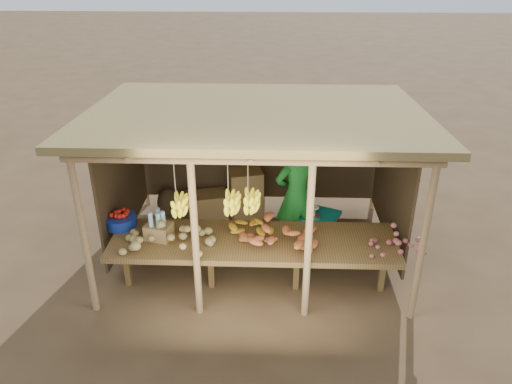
{
  "coord_description": "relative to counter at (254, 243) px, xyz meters",
  "views": [
    {
      "loc": [
        0.24,
        -6.72,
        4.45
      ],
      "look_at": [
        0.0,
        0.0,
        1.05
      ],
      "focal_mm": 35.0,
      "sensor_mm": 36.0,
      "label": 1
    }
  ],
  "objects": [
    {
      "name": "vendor",
      "position": [
        0.62,
        1.03,
        0.23
      ],
      "size": [
        0.82,
        0.68,
        1.93
      ],
      "primitive_type": "imported",
      "rotation": [
        0.0,
        0.0,
        3.51
      ],
      "color": "#176A21",
      "rests_on": "ground"
    },
    {
      "name": "stall_structure",
      "position": [
        -0.04,
        1.01,
        1.18
      ],
      "size": [
        4.7,
        3.5,
        2.43
      ],
      "color": "tan",
      "rests_on": "ground"
    },
    {
      "name": "ground",
      "position": [
        -0.0,
        0.95,
        -0.74
      ],
      "size": [
        60.0,
        60.0,
        0.0
      ],
      "primitive_type": "plane",
      "color": "brown",
      "rests_on": "ground"
    },
    {
      "name": "bottle_box",
      "position": [
        -1.29,
        -0.0,
        0.23
      ],
      "size": [
        0.39,
        0.34,
        0.43
      ],
      "color": "olive",
      "rests_on": "counter"
    },
    {
      "name": "banana_pile",
      "position": [
        -0.06,
        0.22,
        0.24
      ],
      "size": [
        0.7,
        0.57,
        0.35
      ],
      "primitive_type": null,
      "rotation": [
        0.0,
        0.0,
        -0.38
      ],
      "color": "gold",
      "rests_on": "counter"
    },
    {
      "name": "tarp_crate",
      "position": [
        0.95,
        1.11,
        -0.42
      ],
      "size": [
        0.83,
        0.78,
        0.78
      ],
      "color": "brown",
      "rests_on": "ground"
    },
    {
      "name": "burlap_sacks",
      "position": [
        -1.44,
        2.15,
        -0.49
      ],
      "size": [
        0.79,
        0.42,
        0.56
      ],
      "color": "#42321E",
      "rests_on": "ground"
    },
    {
      "name": "carton_stack",
      "position": [
        -0.42,
        2.01,
        -0.34
      ],
      "size": [
        1.27,
        0.58,
        0.89
      ],
      "color": "olive",
      "rests_on": "ground"
    },
    {
      "name": "onion_heap",
      "position": [
        1.9,
        -0.26,
        0.24
      ],
      "size": [
        0.86,
        0.65,
        0.35
      ],
      "primitive_type": null,
      "rotation": [
        0.0,
        0.0,
        0.27
      ],
      "color": "#A34F4F",
      "rests_on": "counter"
    },
    {
      "name": "tomato_basin",
      "position": [
        -1.9,
        0.3,
        0.16
      ],
      "size": [
        0.44,
        0.44,
        0.23
      ],
      "rotation": [
        0.0,
        0.0,
        -0.06
      ],
      "color": "navy",
      "rests_on": "counter"
    },
    {
      "name": "potato_heap",
      "position": [
        -1.12,
        -0.21,
        0.25
      ],
      "size": [
        1.22,
        0.84,
        0.37
      ],
      "primitive_type": null,
      "rotation": [
        0.0,
        0.0,
        0.15
      ],
      "color": "#9B8850",
      "rests_on": "counter"
    },
    {
      "name": "sweet_potato_heap",
      "position": [
        0.33,
        -0.1,
        0.24
      ],
      "size": [
        1.18,
        0.91,
        0.36
      ],
      "primitive_type": null,
      "rotation": [
        0.0,
        0.0,
        0.3
      ],
      "color": "#AC552C",
      "rests_on": "counter"
    },
    {
      "name": "counter",
      "position": [
        0.0,
        0.0,
        0.0
      ],
      "size": [
        3.9,
        1.05,
        0.8
      ],
      "color": "brown",
      "rests_on": "ground"
    }
  ]
}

